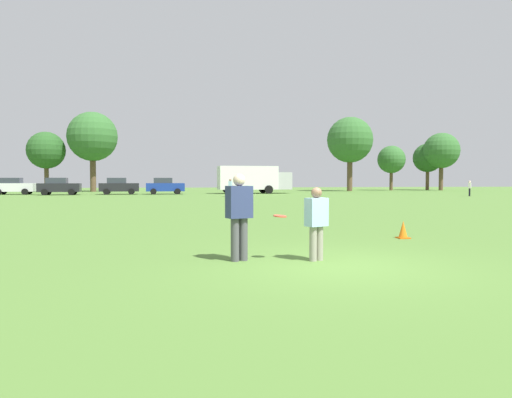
% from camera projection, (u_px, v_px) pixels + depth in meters
% --- Properties ---
extents(ground_plane, '(175.46, 175.46, 0.00)m').
position_uv_depth(ground_plane, '(334.00, 265.00, 8.75)').
color(ground_plane, '#517A33').
extents(player_thrower, '(0.55, 0.42, 1.73)m').
position_uv_depth(player_thrower, '(239.00, 212.00, 9.20)').
color(player_thrower, '#4C4C51').
rests_on(player_thrower, ground).
extents(player_defender, '(0.49, 0.40, 1.46)m').
position_uv_depth(player_defender, '(316.00, 220.00, 9.24)').
color(player_defender, gray).
rests_on(player_defender, ground).
extents(frisbee, '(0.27, 0.27, 0.06)m').
position_uv_depth(frisbee, '(280.00, 216.00, 9.35)').
color(frisbee, '#E54C33').
extents(traffic_cone, '(0.32, 0.32, 0.48)m').
position_uv_depth(traffic_cone, '(403.00, 230.00, 12.79)').
color(traffic_cone, '#D8590C').
rests_on(traffic_cone, ground).
extents(parked_car_mid_left, '(4.31, 2.43, 1.82)m').
position_uv_depth(parked_car_mid_left, '(13.00, 186.00, 50.36)').
color(parked_car_mid_left, silver).
rests_on(parked_car_mid_left, ground).
extents(parked_car_center, '(4.31, 2.43, 1.82)m').
position_uv_depth(parked_car_center, '(59.00, 186.00, 49.13)').
color(parked_car_center, black).
rests_on(parked_car_center, ground).
extents(parked_car_mid_right, '(4.31, 2.43, 1.82)m').
position_uv_depth(parked_car_mid_right, '(119.00, 186.00, 51.11)').
color(parked_car_mid_right, black).
rests_on(parked_car_mid_right, ground).
extents(parked_car_near_right, '(4.31, 2.43, 1.82)m').
position_uv_depth(parked_car_near_right, '(165.00, 186.00, 51.73)').
color(parked_car_near_right, navy).
rests_on(parked_car_near_right, ground).
extents(box_truck, '(8.64, 3.38, 3.18)m').
position_uv_depth(box_truck, '(253.00, 179.00, 54.15)').
color(box_truck, white).
rests_on(box_truck, ground).
extents(bystander_sideline_watcher, '(0.40, 0.53, 1.70)m').
position_uv_depth(bystander_sideline_watcher, '(230.00, 187.00, 44.31)').
color(bystander_sideline_watcher, gray).
rests_on(bystander_sideline_watcher, ground).
extents(bystander_far_jogger, '(0.45, 0.47, 1.52)m').
position_uv_depth(bystander_far_jogger, '(470.00, 187.00, 45.28)').
color(bystander_far_jogger, black).
rests_on(bystander_far_jogger, ground).
extents(tree_center_elm, '(4.92, 4.92, 7.99)m').
position_uv_depth(tree_center_elm, '(46.00, 150.00, 61.68)').
color(tree_center_elm, brown).
rests_on(tree_center_elm, ground).
extents(tree_east_birch, '(6.57, 6.57, 10.67)m').
position_uv_depth(tree_east_birch, '(92.00, 137.00, 62.09)').
color(tree_east_birch, brown).
rests_on(tree_east_birch, ground).
extents(tree_east_oak, '(6.41, 6.41, 10.41)m').
position_uv_depth(tree_east_oak, '(350.00, 140.00, 65.18)').
color(tree_east_oak, brown).
rests_on(tree_east_oak, ground).
extents(tree_far_east_pine, '(4.15, 4.15, 6.74)m').
position_uv_depth(tree_far_east_pine, '(391.00, 160.00, 69.93)').
color(tree_far_east_pine, brown).
rests_on(tree_far_east_pine, ground).
extents(tree_far_west_pine, '(4.47, 4.47, 7.26)m').
position_uv_depth(tree_far_west_pine, '(428.00, 158.00, 72.23)').
color(tree_far_west_pine, brown).
rests_on(tree_far_west_pine, ground).
extents(tree_horizon_center, '(5.35, 5.35, 8.69)m').
position_uv_depth(tree_horizon_center, '(441.00, 151.00, 70.17)').
color(tree_horizon_center, brown).
rests_on(tree_horizon_center, ground).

